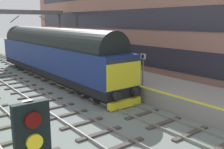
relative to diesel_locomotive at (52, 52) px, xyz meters
name	(u,v)px	position (x,y,z in m)	size (l,w,h in m)	color
ground_plane	(83,91)	(0.00, -5.10, -2.49)	(140.00, 140.00, 0.00)	slate
track_main	(83,90)	(0.00, -5.10, -2.43)	(2.50, 60.00, 0.15)	gray
track_adjacent_west	(40,98)	(-3.42, -5.10, -2.43)	(2.50, 60.00, 0.15)	slate
station_platform	(119,78)	(3.60, -5.10, -1.99)	(4.00, 44.00, 1.01)	gray
diesel_locomotive	(52,52)	(0.00, 0.00, 0.00)	(2.74, 20.37, 4.68)	black
platform_number_sign	(143,65)	(2.05, -9.49, -0.07)	(0.10, 0.44, 2.14)	slate
waiting_passenger	(67,52)	(3.04, 2.88, -0.50)	(0.45, 0.48, 1.64)	#2B353C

